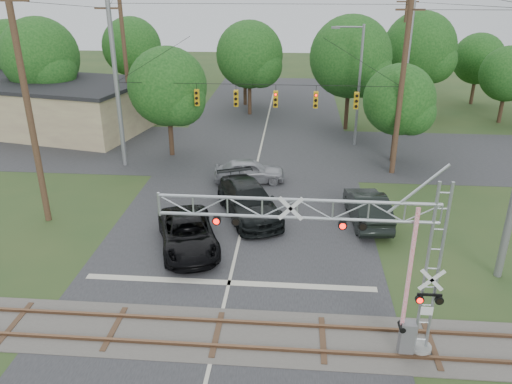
# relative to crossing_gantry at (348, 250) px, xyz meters

# --- Properties ---
(ground) EXTENTS (160.00, 160.00, 0.00)m
(ground) POSITION_rel_crossing_gantry_xyz_m (-4.62, -1.64, -4.11)
(ground) COLOR #2A421E
(ground) RESTS_ON ground
(road_main) EXTENTS (14.00, 90.00, 0.02)m
(road_main) POSITION_rel_crossing_gantry_xyz_m (-4.62, 8.36, -4.10)
(road_main) COLOR #29292B
(road_main) RESTS_ON ground
(road_cross) EXTENTS (90.00, 12.00, 0.02)m
(road_cross) POSITION_rel_crossing_gantry_xyz_m (-4.62, 22.36, -4.10)
(road_cross) COLOR #29292B
(road_cross) RESTS_ON ground
(railroad_track) EXTENTS (90.00, 3.20, 0.17)m
(railroad_track) POSITION_rel_crossing_gantry_xyz_m (-4.62, 0.36, -4.08)
(railroad_track) COLOR #4A4540
(railroad_track) RESTS_ON ground
(crossing_gantry) EXTENTS (9.69, 0.85, 6.66)m
(crossing_gantry) POSITION_rel_crossing_gantry_xyz_m (0.00, 0.00, 0.00)
(crossing_gantry) COLOR gray
(crossing_gantry) RESTS_ON ground
(traffic_signal_span) EXTENTS (19.34, 0.36, 11.50)m
(traffic_signal_span) POSITION_rel_crossing_gantry_xyz_m (-3.72, 18.36, 1.51)
(traffic_signal_span) COLOR gray
(traffic_signal_span) RESTS_ON ground
(pickup_black) EXTENTS (4.32, 6.29, 1.60)m
(pickup_black) POSITION_rel_crossing_gantry_xyz_m (-7.07, 6.84, -3.31)
(pickup_black) COLOR black
(pickup_black) RESTS_ON ground
(car_dark) EXTENTS (4.77, 6.83, 1.83)m
(car_dark) POSITION_rel_crossing_gantry_xyz_m (-4.41, 10.79, -3.19)
(car_dark) COLOR black
(car_dark) RESTS_ON ground
(sedan_silver) EXTENTS (4.86, 2.59, 1.57)m
(sedan_silver) POSITION_rel_crossing_gantry_xyz_m (-4.85, 15.89, -3.32)
(sedan_silver) COLOR gray
(sedan_silver) RESTS_ON ground
(suv_dark) EXTENTS (2.28, 5.38, 1.73)m
(suv_dark) POSITION_rel_crossing_gantry_xyz_m (2.19, 10.57, -3.25)
(suv_dark) COLOR black
(suv_dark) RESTS_ON ground
(commercial_building) EXTENTS (19.95, 13.01, 4.30)m
(commercial_building) POSITION_rel_crossing_gantry_xyz_m (-24.39, 27.07, -1.95)
(commercial_building) COLOR #988265
(commercial_building) RESTS_ON ground
(streetlight) EXTENTS (2.49, 0.26, 9.34)m
(streetlight) POSITION_rel_crossing_gantry_xyz_m (2.73, 24.57, 1.12)
(streetlight) COLOR gray
(streetlight) RESTS_ON ground
(utility_poles) EXTENTS (26.18, 29.56, 12.70)m
(utility_poles) POSITION_rel_crossing_gantry_xyz_m (-2.00, 20.82, 2.07)
(utility_poles) COLOR #402E1D
(utility_poles) RESTS_ON ground
(treeline) EXTENTS (53.49, 24.66, 9.80)m
(treeline) POSITION_rel_crossing_gantry_xyz_m (-6.33, 32.35, 1.56)
(treeline) COLOR #3A271A
(treeline) RESTS_ON ground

